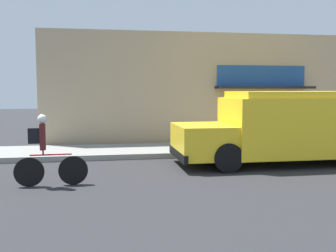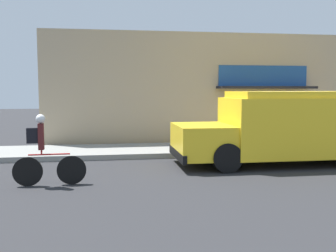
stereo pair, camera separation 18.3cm
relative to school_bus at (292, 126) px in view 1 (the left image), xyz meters
The scene contains 6 objects.
ground_plane 1.89m from the school_bus, 69.32° to the left, with size 70.00×70.00×0.00m, color #2B2B2D.
sidewalk 2.95m from the school_bus, 78.92° to the left, with size 28.00×2.60×0.18m.
storefront 4.52m from the school_bus, 82.95° to the left, with size 17.31×1.01×4.55m.
school_bus is the anchor object (origin of this frame).
cyclist 7.29m from the school_bus, 166.38° to the right, with size 1.70×0.21×1.70m.
trash_bin 3.13m from the school_bus, 74.32° to the left, with size 0.60×0.60×0.98m.
Camera 1 is at (-6.32, -12.58, 2.28)m, focal length 42.00 mm.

